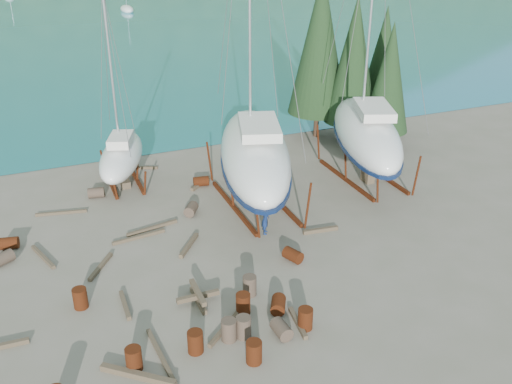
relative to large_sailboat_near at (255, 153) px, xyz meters
name	(u,v)px	position (x,y,z in m)	size (l,w,h in m)	color
ground	(244,266)	(-2.77, -5.52, -3.08)	(600.00, 600.00, 0.00)	#635E4E
cypress_near_right	(354,60)	(9.73, 6.48, 2.71)	(3.60, 3.60, 10.00)	black
cypress_mid_right	(389,78)	(11.23, 4.48, 1.84)	(3.06, 3.06, 8.50)	black
cypress_back_left	(320,43)	(8.23, 8.48, 3.58)	(4.14, 4.14, 11.50)	black
cypress_far_right	(383,62)	(12.73, 7.48, 2.13)	(3.24, 3.24, 9.00)	black
moored_boat_mid	(127,9)	(7.23, 74.48, -2.69)	(2.00, 5.00, 6.05)	silver
large_sailboat_near	(255,153)	(0.00, 0.00, 0.00)	(7.04, 12.64, 19.12)	silver
large_sailboat_far	(366,132)	(7.40, 0.83, -0.15)	(7.11, 11.77, 17.93)	silver
small_sailboat_shore	(122,156)	(-6.13, 5.41, -1.24)	(4.45, 7.27, 11.11)	silver
worker	(265,219)	(-0.71, -3.09, -2.29)	(0.57, 0.38, 1.57)	#12234F
drum_1	(281,329)	(-3.20, -10.47, -2.79)	(0.58, 0.58, 0.88)	#2D2823
drum_2	(9,243)	(-12.58, 0.21, -2.79)	(0.58, 0.58, 0.88)	#58220F
drum_3	(254,352)	(-4.69, -11.39, -2.64)	(0.58, 0.58, 0.88)	#58220F
drum_4	(201,181)	(-1.99, 3.48, -2.79)	(0.58, 0.58, 0.88)	#58220F
drum_5	(244,327)	(-4.54, -9.98, -2.64)	(0.58, 0.58, 0.88)	#2D2823
drum_6	(293,255)	(-0.53, -5.91, -2.79)	(0.58, 0.58, 0.88)	#58220F
drum_7	(305,319)	(-2.18, -10.41, -2.64)	(0.58, 0.58, 0.88)	#58220F
drum_8	(80,298)	(-9.98, -5.80, -2.64)	(0.58, 0.58, 0.88)	#58220F
drum_9	(96,193)	(-7.92, 4.27, -2.79)	(0.58, 0.58, 0.88)	#2D2823
drum_10	(134,359)	(-8.68, -10.11, -2.64)	(0.58, 0.58, 0.88)	#58220F
drum_11	(191,209)	(-3.55, 0.28, -2.79)	(0.58, 0.58, 0.88)	#2D2823
drum_12	(278,305)	(-2.69, -9.04, -2.79)	(0.58, 0.58, 0.88)	#58220F
drum_13	(195,342)	(-6.45, -10.09, -2.64)	(0.58, 0.58, 0.88)	#58220F
drum_14	(243,304)	(-4.03, -8.63, -2.64)	(0.58, 0.58, 0.88)	#58220F
drum_15	(3,258)	(-12.84, -1.13, -2.79)	(0.58, 0.58, 0.88)	#2D2823
drum_16	(229,330)	(-5.11, -9.93, -2.64)	(0.58, 0.58, 0.88)	#2D2823
drum_17	(250,286)	(-3.34, -7.58, -2.64)	(0.58, 0.58, 0.88)	#2D2823
timber_0	(106,175)	(-6.95, 6.99, -3.01)	(0.14, 2.46, 0.14)	brown
timber_1	(321,230)	(1.92, -4.03, -2.98)	(0.19, 1.84, 0.19)	brown
timber_3	(162,357)	(-7.70, -9.98, -3.00)	(0.15, 3.28, 0.15)	brown
timber_4	(101,267)	(-8.82, -3.19, -2.99)	(0.17, 2.20, 0.17)	brown
timber_5	(227,326)	(-4.96, -9.25, -3.00)	(0.16, 2.60, 0.16)	brown
timber_6	(201,183)	(-1.96, 3.60, -2.98)	(0.19, 1.98, 0.19)	brown
timber_7	(298,323)	(-2.35, -10.13, -2.99)	(0.17, 1.87, 0.17)	brown
timber_8	(189,245)	(-4.61, -2.93, -2.98)	(0.19, 2.15, 0.19)	brown
timber_9	(141,168)	(-4.73, 7.35, -3.00)	(0.15, 2.11, 0.15)	brown
timber_10	(152,228)	(-5.85, -0.56, -3.00)	(0.16, 2.73, 0.16)	brown
timber_11	(139,237)	(-6.67, -1.19, -3.00)	(0.15, 2.67, 0.15)	brown
timber_12	(125,305)	(-8.34, -6.44, -2.99)	(0.17, 1.91, 0.17)	brown
timber_15	(61,213)	(-9.96, 2.93, -3.00)	(0.15, 2.65, 0.15)	brown
timber_16	(138,375)	(-8.68, -10.59, -2.96)	(0.23, 2.82, 0.23)	brown
timber_17	(43,257)	(-11.16, -1.33, -3.00)	(0.16, 2.41, 0.16)	brown
timber_pile_fore	(198,296)	(-5.50, -7.30, -2.78)	(1.80, 1.80, 0.60)	brown
timber_pile_aft	(255,186)	(0.69, 1.66, -2.78)	(1.80, 1.80, 0.60)	brown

